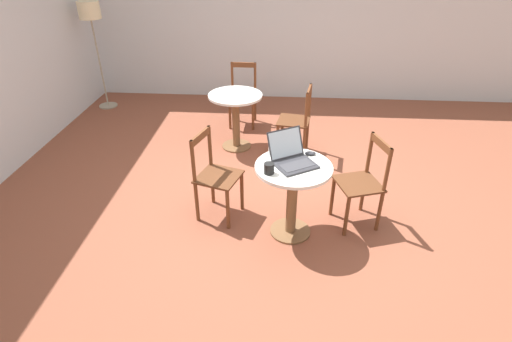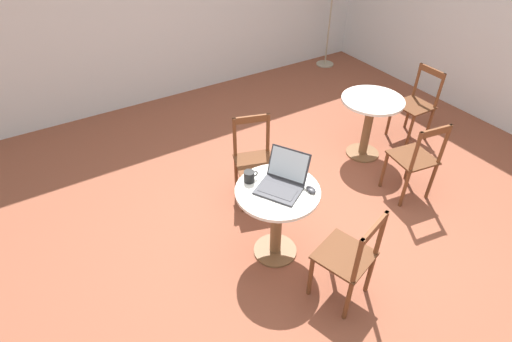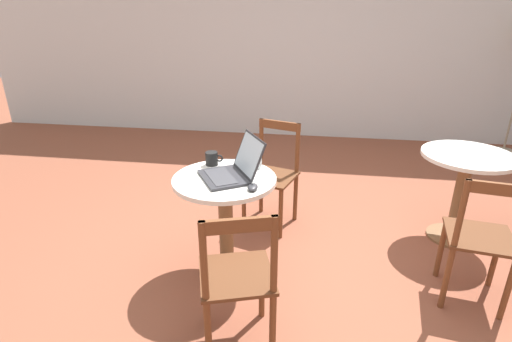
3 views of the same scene
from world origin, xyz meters
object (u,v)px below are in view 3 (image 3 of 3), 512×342
(chair_near_back, at_px, (273,175))
(drinking_glass, at_px, (257,161))
(laptop, at_px, (232,170))
(mouse, at_px, (253,187))
(chair_near_front, at_px, (237,281))
(cafe_table_mid, at_px, (464,179))
(chair_mid_front, at_px, (481,241))
(mug, at_px, (212,158))
(cafe_table_near, at_px, (225,205))

(chair_near_back, relative_size, drinking_glass, 8.00)
(laptop, relative_size, drinking_glass, 4.37)
(mouse, bearing_deg, chair_near_front, -90.31)
(chair_near_front, bearing_deg, cafe_table_mid, 42.04)
(chair_near_back, bearing_deg, chair_mid_front, -30.80)
(chair_mid_front, bearing_deg, chair_near_back, 149.20)
(cafe_table_mid, xyz_separation_m, laptop, (-1.67, -0.69, 0.25))
(chair_near_back, distance_m, chair_near_front, 1.39)
(laptop, bearing_deg, cafe_table_mid, 22.54)
(chair_near_front, distance_m, drinking_glass, 0.91)
(chair_near_back, relative_size, mouse, 8.77)
(chair_near_front, xyz_separation_m, mug, (-0.34, 0.86, 0.33))
(cafe_table_near, height_order, chair_near_front, chair_near_front)
(laptop, bearing_deg, chair_near_front, -76.56)
(chair_near_front, distance_m, chair_mid_front, 1.50)
(mouse, height_order, drinking_glass, drinking_glass)
(cafe_table_mid, relative_size, chair_near_front, 0.83)
(mug, bearing_deg, cafe_table_mid, 15.07)
(cafe_table_near, bearing_deg, chair_mid_front, -2.43)
(cafe_table_near, distance_m, chair_near_back, 0.78)
(chair_mid_front, height_order, mug, chair_mid_front)
(cafe_table_mid, bearing_deg, chair_mid_front, -99.18)
(mug, bearing_deg, chair_mid_front, -9.10)
(chair_near_back, bearing_deg, laptop, -104.59)
(cafe_table_mid, bearing_deg, cafe_table_near, -157.61)
(mouse, bearing_deg, mug, 133.85)
(cafe_table_near, height_order, chair_near_back, chair_near_back)
(laptop, height_order, drinking_glass, laptop)
(cafe_table_near, distance_m, mouse, 0.34)
(chair_mid_front, bearing_deg, cafe_table_near, 177.57)
(cafe_table_mid, relative_size, chair_near_back, 0.83)
(cafe_table_mid, bearing_deg, chair_near_back, 178.73)
(chair_near_front, height_order, mouse, chair_near_front)
(chair_near_back, xyz_separation_m, chair_near_front, (-0.03, -1.39, 0.00))
(cafe_table_near, distance_m, cafe_table_mid, 1.86)
(cafe_table_near, bearing_deg, mug, 122.71)
(chair_near_back, height_order, chair_mid_front, same)
(chair_near_front, bearing_deg, chair_mid_front, 22.96)
(cafe_table_near, bearing_deg, chair_near_back, 72.29)
(cafe_table_mid, height_order, chair_mid_front, chair_mid_front)
(chair_near_back, height_order, mouse, chair_near_back)
(mug, relative_size, drinking_glass, 1.14)
(chair_near_back, relative_size, mug, 7.03)
(cafe_table_near, relative_size, laptop, 1.52)
(chair_near_front, distance_m, mouse, 0.59)
(cafe_table_mid, xyz_separation_m, chair_mid_front, (-0.13, -0.77, -0.08))
(mouse, bearing_deg, drinking_glass, 93.87)
(chair_near_back, distance_m, drinking_glass, 0.64)
(chair_near_front, bearing_deg, mouse, 89.69)
(chair_near_front, bearing_deg, chair_near_back, 88.80)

